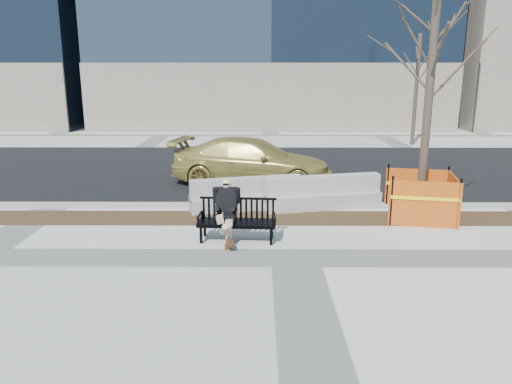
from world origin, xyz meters
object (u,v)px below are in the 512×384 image
sedan (252,184)px  tree_fence (419,218)px  jersey_barrier_left (247,209)px  jersey_barrier_right (322,208)px  bench (237,240)px  seated_man (227,239)px

sedan → tree_fence: bearing=-120.0°
jersey_barrier_left → jersey_barrier_right: bearing=-13.4°
sedan → jersey_barrier_left: size_ratio=1.71×
bench → tree_fence: 4.71m
bench → jersey_barrier_left: (0.15, 2.46, 0.00)m
sedan → jersey_barrier_left: (-0.10, -2.89, 0.00)m
sedan → jersey_barrier_left: bearing=-170.5°
bench → tree_fence: tree_fence is taller
seated_man → sedan: 5.30m
bench → seated_man: bearing=168.9°
seated_man → sedan: sedan is taller
jersey_barrier_left → seated_man: bearing=-114.3°
tree_fence → bench: bearing=-159.3°
tree_fence → jersey_barrier_left: bearing=169.5°
bench → jersey_barrier_left: bearing=90.6°
seated_man → tree_fence: tree_fence is taller
jersey_barrier_left → jersey_barrier_right: (1.99, 0.07, 0.00)m
seated_man → jersey_barrier_right: seated_man is taller
seated_man → tree_fence: size_ratio=0.23×
sedan → jersey_barrier_right: sedan is taller
sedan → jersey_barrier_right: (1.89, -2.82, 0.00)m
seated_man → jersey_barrier_right: size_ratio=0.43×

